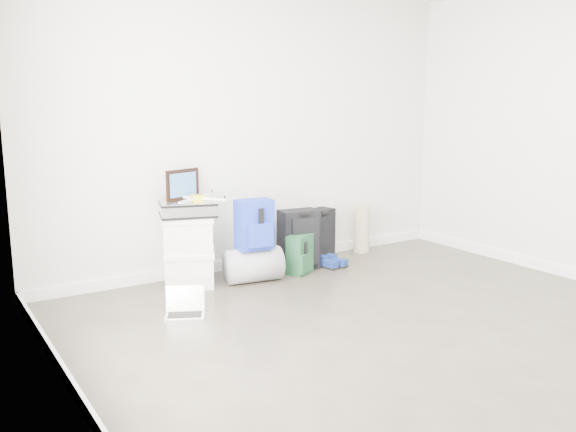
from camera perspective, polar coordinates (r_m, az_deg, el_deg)
ground at (r=4.29m, az=14.08°, el=-11.94°), size 5.00×5.00×0.00m
room_envelope at (r=3.98m, az=15.05°, el=11.67°), size 4.52×5.02×2.71m
boxes_stack at (r=5.48m, az=-9.23°, el=-3.26°), size 0.55×0.51×0.63m
briefcase at (r=5.40m, az=-9.35°, el=0.66°), size 0.55×0.47×0.14m
painting at (r=5.46m, az=-9.82°, el=2.92°), size 0.35×0.14×0.27m
drone at (r=5.40m, az=-8.52°, el=1.69°), size 0.48×0.48×0.05m
duffel_bag at (r=5.58m, az=-3.25°, el=-4.59°), size 0.55×0.39×0.31m
blue_backpack at (r=5.46m, az=-3.13°, el=-0.89°), size 0.34×0.26×0.45m
large_suitcase at (r=5.95m, az=1.04°, el=-2.23°), size 0.40×0.29×0.59m
green_backpack at (r=5.82m, az=1.16°, el=-3.67°), size 0.31×0.29×0.38m
carry_on at (r=6.34m, az=2.94°, el=-1.71°), size 0.37×0.30×0.52m
shoes at (r=6.09m, az=4.08°, el=-4.42°), size 0.27×0.26×0.08m
rolled_rug at (r=6.67m, az=6.92°, el=-1.21°), size 0.17×0.17×0.51m
laptop at (r=4.83m, az=-9.62°, el=-8.52°), size 0.36×0.32×0.21m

